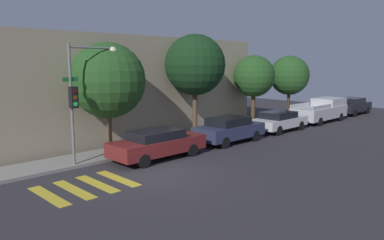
{
  "coord_description": "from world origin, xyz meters",
  "views": [
    {
      "loc": [
        -9.32,
        -11.29,
        4.48
      ],
      "look_at": [
        3.79,
        2.1,
        1.6
      ],
      "focal_mm": 35.0,
      "sensor_mm": 36.0,
      "label": 1
    }
  ],
  "objects_px": {
    "tree_midblock": "(195,65)",
    "tree_behind_truck": "(289,75)",
    "sedan_near_corner": "(157,143)",
    "sedan_middle": "(229,129)",
    "tree_near_corner": "(108,81)",
    "sedan_tail_of_row": "(352,106)",
    "traffic_light_pole": "(83,87)",
    "sedan_far_end": "(279,121)",
    "tree_far_end": "(254,76)",
    "pickup_truck": "(321,110)"
  },
  "relations": [
    {
      "from": "sedan_near_corner",
      "to": "sedan_far_end",
      "type": "relative_size",
      "value": 1.1
    },
    {
      "from": "sedan_near_corner",
      "to": "sedan_middle",
      "type": "relative_size",
      "value": 1.08
    },
    {
      "from": "sedan_middle",
      "to": "tree_far_end",
      "type": "xyz_separation_m",
      "value": [
        5.39,
        2.33,
        2.77
      ]
    },
    {
      "from": "tree_near_corner",
      "to": "tree_midblock",
      "type": "xyz_separation_m",
      "value": [
        5.91,
        0.0,
        0.71
      ]
    },
    {
      "from": "tree_midblock",
      "to": "tree_behind_truck",
      "type": "bearing_deg",
      "value": 0.0
    },
    {
      "from": "sedan_far_end",
      "to": "traffic_light_pole",
      "type": "bearing_deg",
      "value": 174.54
    },
    {
      "from": "sedan_tail_of_row",
      "to": "sedan_far_end",
      "type": "bearing_deg",
      "value": 180.0
    },
    {
      "from": "sedan_tail_of_row",
      "to": "tree_behind_truck",
      "type": "distance_m",
      "value": 7.51
    },
    {
      "from": "tree_behind_truck",
      "to": "sedan_far_end",
      "type": "bearing_deg",
      "value": -154.9
    },
    {
      "from": "traffic_light_pole",
      "to": "pickup_truck",
      "type": "relative_size",
      "value": 0.97
    },
    {
      "from": "traffic_light_pole",
      "to": "sedan_far_end",
      "type": "height_order",
      "value": "traffic_light_pole"
    },
    {
      "from": "traffic_light_pole",
      "to": "tree_behind_truck",
      "type": "height_order",
      "value": "traffic_light_pole"
    },
    {
      "from": "tree_near_corner",
      "to": "tree_far_end",
      "type": "distance_m",
      "value": 11.71
    },
    {
      "from": "tree_behind_truck",
      "to": "traffic_light_pole",
      "type": "bearing_deg",
      "value": -176.68
    },
    {
      "from": "traffic_light_pole",
      "to": "tree_far_end",
      "type": "bearing_deg",
      "value": 4.45
    },
    {
      "from": "sedan_tail_of_row",
      "to": "tree_midblock",
      "type": "bearing_deg",
      "value": 172.22
    },
    {
      "from": "pickup_truck",
      "to": "traffic_light_pole",
      "type": "bearing_deg",
      "value": 176.2
    },
    {
      "from": "sedan_near_corner",
      "to": "sedan_middle",
      "type": "distance_m",
      "value": 5.21
    },
    {
      "from": "traffic_light_pole",
      "to": "tree_midblock",
      "type": "xyz_separation_m",
      "value": [
        7.81,
        1.06,
        0.87
      ]
    },
    {
      "from": "sedan_far_end",
      "to": "tree_midblock",
      "type": "bearing_deg",
      "value": 156.94
    },
    {
      "from": "sedan_near_corner",
      "to": "tree_midblock",
      "type": "relative_size",
      "value": 0.76
    },
    {
      "from": "sedan_middle",
      "to": "tree_behind_truck",
      "type": "height_order",
      "value": "tree_behind_truck"
    },
    {
      "from": "tree_far_end",
      "to": "tree_behind_truck",
      "type": "xyz_separation_m",
      "value": [
        4.65,
        0.0,
        -0.05
      ]
    },
    {
      "from": "sedan_far_end",
      "to": "sedan_tail_of_row",
      "type": "bearing_deg",
      "value": -0.0
    },
    {
      "from": "sedan_middle",
      "to": "tree_far_end",
      "type": "distance_m",
      "value": 6.49
    },
    {
      "from": "traffic_light_pole",
      "to": "tree_far_end",
      "type": "height_order",
      "value": "traffic_light_pole"
    },
    {
      "from": "sedan_near_corner",
      "to": "tree_midblock",
      "type": "bearing_deg",
      "value": 25.9
    },
    {
      "from": "tree_near_corner",
      "to": "tree_behind_truck",
      "type": "xyz_separation_m",
      "value": [
        16.36,
        0.0,
        -0.15
      ]
    },
    {
      "from": "sedan_near_corner",
      "to": "sedan_far_end",
      "type": "bearing_deg",
      "value": 0.0
    },
    {
      "from": "tree_behind_truck",
      "to": "tree_midblock",
      "type": "bearing_deg",
      "value": 180.0
    },
    {
      "from": "traffic_light_pole",
      "to": "tree_near_corner",
      "type": "distance_m",
      "value": 2.18
    },
    {
      "from": "tree_far_end",
      "to": "tree_behind_truck",
      "type": "relative_size",
      "value": 1.0
    },
    {
      "from": "sedan_near_corner",
      "to": "pickup_truck",
      "type": "distance_m",
      "value": 16.14
    },
    {
      "from": "tree_midblock",
      "to": "tree_behind_truck",
      "type": "distance_m",
      "value": 10.48
    },
    {
      "from": "sedan_middle",
      "to": "tree_midblock",
      "type": "distance_m",
      "value": 4.29
    },
    {
      "from": "sedan_tail_of_row",
      "to": "pickup_truck",
      "type": "bearing_deg",
      "value": 180.0
    },
    {
      "from": "tree_near_corner",
      "to": "tree_far_end",
      "type": "bearing_deg",
      "value": 0.0
    },
    {
      "from": "sedan_tail_of_row",
      "to": "tree_behind_truck",
      "type": "bearing_deg",
      "value": 160.56
    },
    {
      "from": "pickup_truck",
      "to": "tree_near_corner",
      "type": "bearing_deg",
      "value": 172.31
    },
    {
      "from": "traffic_light_pole",
      "to": "sedan_middle",
      "type": "xyz_separation_m",
      "value": [
        8.22,
        -1.27,
        -2.7
      ]
    },
    {
      "from": "tree_near_corner",
      "to": "tree_midblock",
      "type": "relative_size",
      "value": 0.89
    },
    {
      "from": "sedan_middle",
      "to": "sedan_tail_of_row",
      "type": "xyz_separation_m",
      "value": [
        16.64,
        -0.0,
        -0.0
      ]
    },
    {
      "from": "pickup_truck",
      "to": "tree_midblock",
      "type": "xyz_separation_m",
      "value": [
        -11.34,
        2.33,
        3.46
      ]
    },
    {
      "from": "tree_near_corner",
      "to": "tree_far_end",
      "type": "xyz_separation_m",
      "value": [
        11.71,
        0.0,
        -0.1
      ]
    },
    {
      "from": "pickup_truck",
      "to": "tree_midblock",
      "type": "bearing_deg",
      "value": 168.39
    },
    {
      "from": "sedan_tail_of_row",
      "to": "tree_near_corner",
      "type": "bearing_deg",
      "value": 174.21
    },
    {
      "from": "tree_far_end",
      "to": "sedan_middle",
      "type": "bearing_deg",
      "value": -156.63
    },
    {
      "from": "sedan_far_end",
      "to": "pickup_truck",
      "type": "relative_size",
      "value": 0.79
    },
    {
      "from": "sedan_far_end",
      "to": "tree_midblock",
      "type": "distance_m",
      "value": 6.98
    },
    {
      "from": "pickup_truck",
      "to": "tree_midblock",
      "type": "height_order",
      "value": "tree_midblock"
    }
  ]
}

